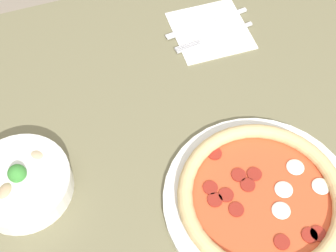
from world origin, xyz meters
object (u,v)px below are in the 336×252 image
object	(u,v)px
bowl	(21,181)
fork	(215,36)
knife	(210,22)
pizza	(261,198)

from	to	relation	value
bowl	fork	size ratio (longest dim) A/B	0.93
bowl	knife	bearing A→B (deg)	-59.76
pizza	fork	world-z (taller)	pizza
pizza	fork	size ratio (longest dim) A/B	1.79
bowl	knife	xyz separation A→B (m)	(0.27, -0.46, -0.02)
pizza	fork	distance (m)	0.39
bowl	fork	world-z (taller)	bowl
fork	pizza	bearing A→B (deg)	72.62
pizza	bowl	world-z (taller)	bowl
pizza	knife	xyz separation A→B (m)	(0.43, -0.08, -0.01)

